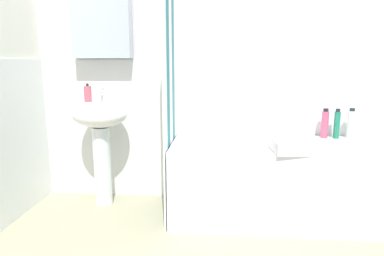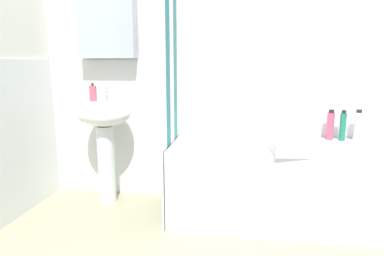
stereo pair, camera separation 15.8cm
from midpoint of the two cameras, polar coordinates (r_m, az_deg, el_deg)
name	(u,v)px [view 1 (the left image)]	position (r m, az deg, el deg)	size (l,w,h in m)	color
wall_back_tiled	(214,67)	(2.83, 2.20, 10.38)	(3.60, 0.18, 2.40)	silver
sink	(101,131)	(2.84, -16.82, -0.48)	(0.44, 0.34, 0.86)	white
faucet	(102,94)	(2.88, -16.54, 5.50)	(0.03, 0.12, 0.12)	silver
soap_dispenser	(88,94)	(2.91, -18.79, 5.53)	(0.06, 0.06, 0.15)	#C65569
bathtub	(271,181)	(2.63, 11.52, -8.82)	(1.49, 0.65, 0.58)	white
shower_curtain	(170,86)	(2.50, -5.55, 7.04)	(0.01, 0.65, 2.00)	white
lotion_bottle	(351,124)	(2.91, 24.02, 0.61)	(0.06, 0.06, 0.24)	white
conditioner_bottle	(337,124)	(2.87, 21.97, 0.57)	(0.05, 0.05, 0.24)	#1D7856
body_wash_bottle	(325,124)	(2.85, 20.19, 0.64)	(0.05, 0.05, 0.24)	#C44968
towel_folded	(296,146)	(2.36, 15.41, -2.94)	(0.32, 0.26, 0.08)	silver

